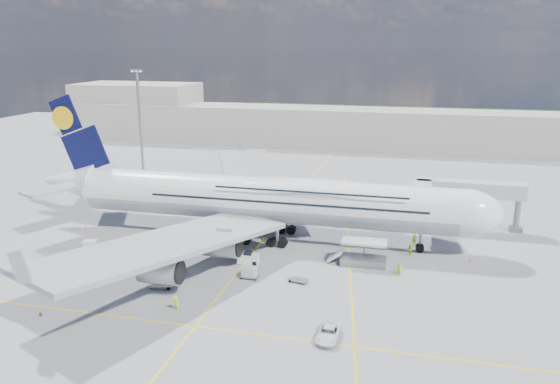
% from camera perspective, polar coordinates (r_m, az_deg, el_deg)
% --- Properties ---
extents(ground, '(300.00, 300.00, 0.00)m').
position_cam_1_polar(ground, '(81.83, -3.51, -7.21)').
color(ground, gray).
rests_on(ground, ground).
extents(taxi_line_main, '(0.25, 220.00, 0.01)m').
position_cam_1_polar(taxi_line_main, '(81.83, -3.51, -7.21)').
color(taxi_line_main, yellow).
rests_on(taxi_line_main, ground).
extents(taxi_line_cross, '(120.00, 0.25, 0.01)m').
position_cam_1_polar(taxi_line_cross, '(64.89, -8.88, -13.72)').
color(taxi_line_cross, yellow).
rests_on(taxi_line_cross, ground).
extents(taxi_line_diag, '(14.16, 99.06, 0.01)m').
position_cam_1_polar(taxi_line_diag, '(88.29, 7.19, -5.58)').
color(taxi_line_diag, yellow).
rests_on(taxi_line_diag, ground).
extents(airliner, '(77.26, 79.15, 23.71)m').
position_cam_1_polar(airliner, '(88.56, -1.52, -0.71)').
color(airliner, white).
rests_on(airliner, ground).
extents(jet_bridge, '(18.80, 12.10, 8.50)m').
position_cam_1_polar(jet_bridge, '(96.45, 17.47, -0.10)').
color(jet_bridge, '#B7B7BC').
rests_on(jet_bridge, ground).
extents(cargo_loader, '(8.53, 3.20, 3.67)m').
position_cam_1_polar(cargo_loader, '(81.00, 8.61, -6.65)').
color(cargo_loader, silver).
rests_on(cargo_loader, ground).
extents(light_mast, '(3.00, 0.70, 25.50)m').
position_cam_1_polar(light_mast, '(134.09, -14.42, 7.07)').
color(light_mast, gray).
rests_on(light_mast, ground).
extents(terminal, '(180.00, 16.00, 12.00)m').
position_cam_1_polar(terminal, '(170.53, 5.97, 6.68)').
color(terminal, '#B2AD9E').
rests_on(terminal, ground).
extents(hangar, '(40.00, 22.00, 18.00)m').
position_cam_1_polar(hangar, '(196.78, -14.63, 8.30)').
color(hangar, '#B2AD9E').
rests_on(hangar, ground).
extents(tree_line, '(160.00, 6.00, 8.00)m').
position_cam_1_polar(tree_line, '(214.54, 18.39, 7.21)').
color(tree_line, '#193814').
rests_on(tree_line, ground).
extents(dolly_row_a, '(2.98, 1.78, 0.42)m').
position_cam_1_polar(dolly_row_a, '(90.10, -18.79, -5.66)').
color(dolly_row_a, gray).
rests_on(dolly_row_a, ground).
extents(dolly_row_b, '(3.02, 1.80, 0.42)m').
position_cam_1_polar(dolly_row_b, '(79.47, -12.15, -7.99)').
color(dolly_row_b, gray).
rests_on(dolly_row_b, ground).
extents(dolly_row_c, '(3.29, 2.21, 0.44)m').
position_cam_1_polar(dolly_row_c, '(74.89, -12.26, -9.48)').
color(dolly_row_c, gray).
rests_on(dolly_row_c, ground).
extents(dolly_back, '(3.04, 2.26, 1.72)m').
position_cam_1_polar(dolly_back, '(90.13, -19.22, -5.28)').
color(dolly_back, gray).
rests_on(dolly_back, ground).
extents(dolly_nose_far, '(2.66, 1.50, 1.65)m').
position_cam_1_polar(dolly_nose_far, '(75.81, -3.23, -8.37)').
color(dolly_nose_far, gray).
rests_on(dolly_nose_far, ground).
extents(dolly_nose_near, '(2.82, 1.93, 0.38)m').
position_cam_1_polar(dolly_nose_near, '(74.89, 1.91, -9.16)').
color(dolly_nose_near, gray).
rests_on(dolly_nose_near, ground).
extents(baggage_tug, '(3.11, 1.53, 1.91)m').
position_cam_1_polar(baggage_tug, '(80.61, -3.32, -6.92)').
color(baggage_tug, white).
rests_on(baggage_tug, ground).
extents(catering_truck_inner, '(7.00, 2.87, 4.14)m').
position_cam_1_polar(catering_truck_inner, '(116.02, -5.30, 0.59)').
color(catering_truck_inner, gray).
rests_on(catering_truck_inner, ground).
extents(catering_truck_outer, '(6.19, 4.39, 3.41)m').
position_cam_1_polar(catering_truck_outer, '(117.53, -2.69, 0.64)').
color(catering_truck_outer, gray).
rests_on(catering_truck_outer, ground).
extents(service_van, '(2.43, 4.99, 1.37)m').
position_cam_1_polar(service_van, '(61.69, 5.09, -14.51)').
color(service_van, white).
rests_on(service_van, ground).
extents(crew_nose, '(0.81, 0.62, 1.97)m').
position_cam_1_polar(crew_nose, '(90.21, 13.85, -4.79)').
color(crew_nose, '#AEFB1A').
rests_on(crew_nose, ground).
extents(crew_loader, '(1.07, 1.10, 1.79)m').
position_cam_1_polar(crew_loader, '(85.55, 13.40, -5.95)').
color(crew_loader, '#9ADA16').
rests_on(crew_loader, ground).
extents(crew_wing, '(0.66, 1.23, 1.99)m').
position_cam_1_polar(crew_wing, '(87.88, -16.03, -5.49)').
color(crew_wing, '#BDF219').
rests_on(crew_wing, ground).
extents(crew_van, '(0.95, 0.92, 1.65)m').
position_cam_1_polar(crew_van, '(78.83, 12.39, -7.81)').
color(crew_van, '#BCDB17').
rests_on(crew_van, ground).
extents(crew_tug, '(1.42, 1.07, 1.94)m').
position_cam_1_polar(crew_tug, '(68.26, -10.87, -11.36)').
color(crew_tug, '#B9E918').
rests_on(crew_tug, ground).
extents(cone_nose, '(0.45, 0.45, 0.58)m').
position_cam_1_polar(cone_nose, '(85.99, 19.21, -6.74)').
color(cone_nose, orange).
rests_on(cone_nose, ground).
extents(cone_wing_left_inner, '(0.44, 0.44, 0.56)m').
position_cam_1_polar(cone_wing_left_inner, '(110.74, -5.79, -1.05)').
color(cone_wing_left_inner, orange).
rests_on(cone_wing_left_inner, ground).
extents(cone_wing_left_outer, '(0.39, 0.39, 0.49)m').
position_cam_1_polar(cone_wing_left_outer, '(120.36, -4.53, 0.30)').
color(cone_wing_left_outer, orange).
rests_on(cone_wing_left_outer, ground).
extents(cone_wing_right_inner, '(0.45, 0.45, 0.58)m').
position_cam_1_polar(cone_wing_right_inner, '(88.33, -11.24, -5.56)').
color(cone_wing_right_inner, orange).
rests_on(cone_wing_right_inner, ground).
extents(cone_wing_right_outer, '(0.45, 0.45, 0.57)m').
position_cam_1_polar(cone_wing_right_outer, '(72.25, -23.77, -11.52)').
color(cone_wing_right_outer, orange).
rests_on(cone_wing_right_outer, ground).
extents(cone_tail, '(0.46, 0.46, 0.58)m').
position_cam_1_polar(cone_tail, '(101.56, -19.65, -3.40)').
color(cone_tail, orange).
rests_on(cone_tail, ground).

